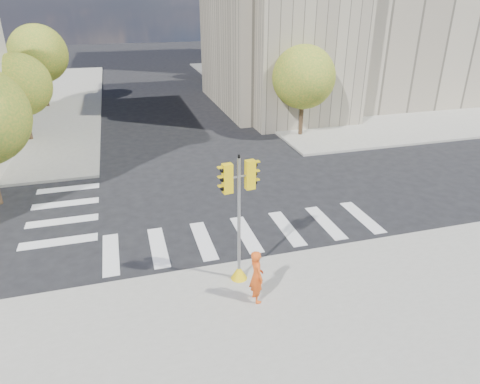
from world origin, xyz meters
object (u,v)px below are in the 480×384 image
object	(u,v)px
lamp_near	(288,61)
lamp_far	(237,43)
traffic_signal	(239,230)
photographer	(257,276)

from	to	relation	value
lamp_near	lamp_far	xyz separation A→B (m)	(0.00, 14.00, 0.00)
lamp_near	lamp_far	distance (m)	14.00
lamp_far	traffic_signal	distance (m)	34.38
lamp_far	traffic_signal	world-z (taller)	lamp_far
lamp_near	photographer	xyz separation A→B (m)	(-9.06, -20.27, -3.53)
lamp_near	lamp_far	size ratio (longest dim) A/B	1.00
traffic_signal	lamp_near	bearing A→B (deg)	56.09
lamp_far	traffic_signal	size ratio (longest dim) A/B	1.81
photographer	lamp_far	bearing A→B (deg)	-19.06
traffic_signal	photographer	bearing A→B (deg)	-88.39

